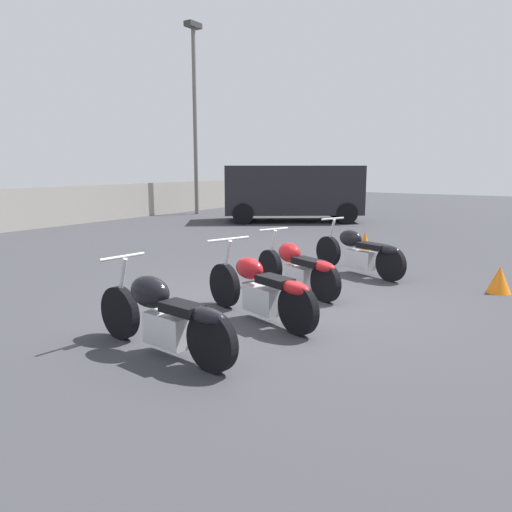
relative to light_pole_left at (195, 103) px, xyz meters
The scene contains 9 objects.
ground_plane 14.39m from the light_pole_left, 135.37° to the right, with size 60.00×60.00×0.00m, color #38383D.
light_pole_left is the anchor object (origin of this frame).
motorcycle_slot_0 15.90m from the light_pole_left, 141.43° to the right, with size 0.56×2.04×0.96m.
motorcycle_slot_1 14.93m from the light_pole_left, 137.02° to the right, with size 0.92×2.01×0.97m.
motorcycle_slot_2 13.73m from the light_pole_left, 133.47° to the right, with size 0.93×1.82×0.93m.
motorcycle_slot_3 12.83m from the light_pole_left, 126.44° to the right, with size 0.96×2.00×0.96m.
parked_van 5.56m from the light_pole_left, 92.40° to the right, with size 4.41×5.04×1.93m.
traffic_cone_near 14.79m from the light_pole_left, 121.31° to the right, with size 0.36×0.36×0.42m.
traffic_cone_far 11.27m from the light_pole_left, 119.57° to the right, with size 0.30×0.30×0.50m.
Camera 1 is at (-5.87, -3.44, 1.92)m, focal length 35.00 mm.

